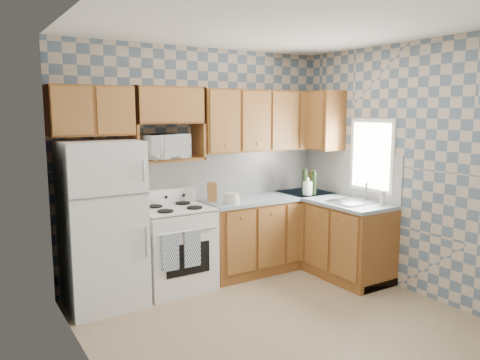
% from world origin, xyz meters
% --- Properties ---
extents(floor, '(3.40, 3.40, 0.00)m').
position_xyz_m(floor, '(0.00, 0.00, 0.00)').
color(floor, '#846E56').
rests_on(floor, ground).
extents(back_wall, '(3.40, 0.02, 2.70)m').
position_xyz_m(back_wall, '(0.00, 1.60, 1.35)').
color(back_wall, slate).
rests_on(back_wall, ground).
extents(right_wall, '(0.02, 3.20, 2.70)m').
position_xyz_m(right_wall, '(1.70, 0.00, 1.35)').
color(right_wall, slate).
rests_on(right_wall, ground).
extents(backsplash_back, '(2.60, 0.02, 0.56)m').
position_xyz_m(backsplash_back, '(0.40, 1.59, 1.20)').
color(backsplash_back, white).
rests_on(backsplash_back, back_wall).
extents(backsplash_right, '(0.02, 1.60, 0.56)m').
position_xyz_m(backsplash_right, '(1.69, 0.80, 1.20)').
color(backsplash_right, white).
rests_on(backsplash_right, right_wall).
extents(refrigerator, '(0.75, 0.70, 1.68)m').
position_xyz_m(refrigerator, '(-1.27, 1.25, 0.84)').
color(refrigerator, white).
rests_on(refrigerator, floor).
extents(stove_body, '(0.76, 0.65, 0.90)m').
position_xyz_m(stove_body, '(-0.47, 1.28, 0.45)').
color(stove_body, white).
rests_on(stove_body, floor).
extents(cooktop, '(0.76, 0.65, 0.02)m').
position_xyz_m(cooktop, '(-0.47, 1.28, 0.91)').
color(cooktop, silver).
rests_on(cooktop, stove_body).
extents(backguard, '(0.76, 0.08, 0.17)m').
position_xyz_m(backguard, '(-0.47, 1.55, 1.00)').
color(backguard, white).
rests_on(backguard, cooktop).
extents(dish_towel_left, '(0.18, 0.02, 0.39)m').
position_xyz_m(dish_towel_left, '(-0.68, 0.93, 0.54)').
color(dish_towel_left, navy).
rests_on(dish_towel_left, stove_body).
extents(dish_towel_right, '(0.18, 0.02, 0.39)m').
position_xyz_m(dish_towel_right, '(-0.43, 0.93, 0.54)').
color(dish_towel_right, navy).
rests_on(dish_towel_right, stove_body).
extents(base_cabinets_back, '(1.75, 0.60, 0.88)m').
position_xyz_m(base_cabinets_back, '(0.82, 1.30, 0.44)').
color(base_cabinets_back, brown).
rests_on(base_cabinets_back, floor).
extents(base_cabinets_right, '(0.60, 1.60, 0.88)m').
position_xyz_m(base_cabinets_right, '(1.40, 0.80, 0.44)').
color(base_cabinets_right, brown).
rests_on(base_cabinets_right, floor).
extents(countertop_back, '(1.77, 0.63, 0.04)m').
position_xyz_m(countertop_back, '(0.82, 1.30, 0.90)').
color(countertop_back, gray).
rests_on(countertop_back, base_cabinets_back).
extents(countertop_right, '(0.63, 1.60, 0.04)m').
position_xyz_m(countertop_right, '(1.40, 0.80, 0.90)').
color(countertop_right, gray).
rests_on(countertop_right, base_cabinets_right).
extents(upper_cabinets_back, '(1.75, 0.33, 0.74)m').
position_xyz_m(upper_cabinets_back, '(0.82, 1.44, 1.85)').
color(upper_cabinets_back, brown).
rests_on(upper_cabinets_back, back_wall).
extents(upper_cabinets_fridge, '(0.82, 0.33, 0.50)m').
position_xyz_m(upper_cabinets_fridge, '(-1.29, 1.44, 1.97)').
color(upper_cabinets_fridge, brown).
rests_on(upper_cabinets_fridge, back_wall).
extents(upper_cabinets_right, '(0.33, 0.70, 0.74)m').
position_xyz_m(upper_cabinets_right, '(1.53, 1.25, 1.85)').
color(upper_cabinets_right, brown).
rests_on(upper_cabinets_right, right_wall).
extents(microwave_shelf, '(0.80, 0.33, 0.03)m').
position_xyz_m(microwave_shelf, '(-0.47, 1.44, 1.44)').
color(microwave_shelf, brown).
rests_on(microwave_shelf, back_wall).
extents(microwave, '(0.53, 0.40, 0.27)m').
position_xyz_m(microwave, '(-0.52, 1.40, 1.58)').
color(microwave, white).
rests_on(microwave, microwave_shelf).
extents(sink, '(0.48, 0.40, 0.03)m').
position_xyz_m(sink, '(1.40, 0.45, 0.93)').
color(sink, '#B7B7BC').
rests_on(sink, countertop_right).
extents(window, '(0.02, 0.66, 0.86)m').
position_xyz_m(window, '(1.69, 0.45, 1.45)').
color(window, white).
rests_on(window, right_wall).
extents(bottle_0, '(0.07, 0.07, 0.31)m').
position_xyz_m(bottle_0, '(1.25, 1.14, 1.08)').
color(bottle_0, black).
rests_on(bottle_0, countertop_back).
extents(bottle_1, '(0.07, 0.07, 0.29)m').
position_xyz_m(bottle_1, '(1.35, 1.08, 1.07)').
color(bottle_1, black).
rests_on(bottle_1, countertop_back).
extents(bottle_2, '(0.07, 0.07, 0.27)m').
position_xyz_m(bottle_2, '(1.40, 1.18, 1.06)').
color(bottle_2, '#523608').
rests_on(bottle_2, countertop_back).
extents(knife_block, '(0.13, 0.13, 0.22)m').
position_xyz_m(knife_block, '(0.05, 1.37, 1.03)').
color(knife_block, brown).
rests_on(knife_block, countertop_back).
extents(electric_kettle, '(0.14, 0.14, 0.17)m').
position_xyz_m(electric_kettle, '(1.29, 1.13, 1.01)').
color(electric_kettle, white).
rests_on(electric_kettle, countertop_back).
extents(food_containers, '(0.18, 0.18, 0.12)m').
position_xyz_m(food_containers, '(0.17, 1.12, 0.98)').
color(food_containers, beige).
rests_on(food_containers, countertop_back).
extents(soap_bottle, '(0.06, 0.06, 0.17)m').
position_xyz_m(soap_bottle, '(1.55, 0.14, 1.01)').
color(soap_bottle, beige).
rests_on(soap_bottle, countertop_right).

